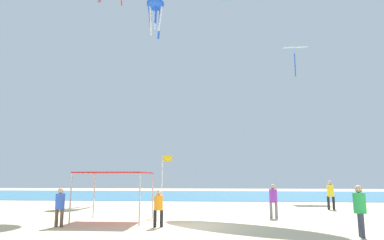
{
  "coord_description": "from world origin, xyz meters",
  "views": [
    {
      "loc": [
        1.47,
        -15.65,
        2.08
      ],
      "look_at": [
        -0.66,
        9.38,
        6.3
      ],
      "focal_mm": 32.43,
      "sensor_mm": 36.0,
      "label": 1
    }
  ],
  "objects_px": {
    "canopy_tent": "(116,175)",
    "person_rightmost": "(60,204)",
    "banner_flag": "(163,178)",
    "person_far_shore": "(360,206)",
    "person_leftmost": "(273,198)",
    "kite_diamond_white": "(294,49)",
    "person_central": "(330,193)",
    "kite_octopus_blue": "(155,6)",
    "person_near_tent": "(158,205)"
  },
  "relations": [
    {
      "from": "person_far_shore",
      "to": "kite_octopus_blue",
      "type": "relative_size",
      "value": 0.37
    },
    {
      "from": "person_far_shore",
      "to": "banner_flag",
      "type": "relative_size",
      "value": 0.54
    },
    {
      "from": "person_leftmost",
      "to": "banner_flag",
      "type": "bearing_deg",
      "value": 151.12
    },
    {
      "from": "person_rightmost",
      "to": "canopy_tent",
      "type": "bearing_deg",
      "value": 69.07
    },
    {
      "from": "canopy_tent",
      "to": "banner_flag",
      "type": "distance_m",
      "value": 3.5
    },
    {
      "from": "person_leftmost",
      "to": "kite_diamond_white",
      "type": "relative_size",
      "value": 0.44
    },
    {
      "from": "canopy_tent",
      "to": "kite_octopus_blue",
      "type": "xyz_separation_m",
      "value": [
        -2.44,
        21.37,
        20.33
      ]
    },
    {
      "from": "person_leftmost",
      "to": "kite_octopus_blue",
      "type": "relative_size",
      "value": 0.35
    },
    {
      "from": "person_leftmost",
      "to": "person_rightmost",
      "type": "xyz_separation_m",
      "value": [
        -9.74,
        -4.26,
        -0.06
      ]
    },
    {
      "from": "person_far_shore",
      "to": "person_leftmost",
      "type": "bearing_deg",
      "value": -149.39
    },
    {
      "from": "kite_octopus_blue",
      "to": "person_leftmost",
      "type": "bearing_deg",
      "value": 10.13
    },
    {
      "from": "banner_flag",
      "to": "kite_diamond_white",
      "type": "distance_m",
      "value": 27.59
    },
    {
      "from": "person_leftmost",
      "to": "person_central",
      "type": "bearing_deg",
      "value": 27.92
    },
    {
      "from": "person_far_shore",
      "to": "kite_octopus_blue",
      "type": "bearing_deg",
      "value": -143.26
    },
    {
      "from": "canopy_tent",
      "to": "person_leftmost",
      "type": "distance_m",
      "value": 8.34
    },
    {
      "from": "person_rightmost",
      "to": "kite_octopus_blue",
      "type": "distance_m",
      "value": 31.92
    },
    {
      "from": "person_central",
      "to": "kite_octopus_blue",
      "type": "relative_size",
      "value": 0.38
    },
    {
      "from": "person_near_tent",
      "to": "person_rightmost",
      "type": "distance_m",
      "value": 4.29
    },
    {
      "from": "person_leftmost",
      "to": "person_far_shore",
      "type": "height_order",
      "value": "person_far_shore"
    },
    {
      "from": "canopy_tent",
      "to": "banner_flag",
      "type": "xyz_separation_m",
      "value": [
        1.92,
        2.92,
        -0.19
      ]
    },
    {
      "from": "person_rightmost",
      "to": "banner_flag",
      "type": "bearing_deg",
      "value": 72.79
    },
    {
      "from": "canopy_tent",
      "to": "person_far_shore",
      "type": "distance_m",
      "value": 10.92
    },
    {
      "from": "person_leftmost",
      "to": "person_central",
      "type": "xyz_separation_m",
      "value": [
        4.56,
        5.32,
        0.08
      ]
    },
    {
      "from": "person_near_tent",
      "to": "person_central",
      "type": "xyz_separation_m",
      "value": [
        10.02,
        9.28,
        0.19
      ]
    },
    {
      "from": "person_far_shore",
      "to": "kite_diamond_white",
      "type": "relative_size",
      "value": 0.46
    },
    {
      "from": "person_near_tent",
      "to": "kite_octopus_blue",
      "type": "xyz_separation_m",
      "value": [
        -4.96,
        23.19,
        21.65
      ]
    },
    {
      "from": "person_far_shore",
      "to": "banner_flag",
      "type": "distance_m",
      "value": 10.68
    },
    {
      "from": "person_central",
      "to": "banner_flag",
      "type": "bearing_deg",
      "value": 22.41
    },
    {
      "from": "banner_flag",
      "to": "person_far_shore",
      "type": "bearing_deg",
      "value": -38.97
    },
    {
      "from": "canopy_tent",
      "to": "person_leftmost",
      "type": "bearing_deg",
      "value": 15.03
    },
    {
      "from": "canopy_tent",
      "to": "person_near_tent",
      "type": "xyz_separation_m",
      "value": [
        2.51,
        -1.82,
        -1.33
      ]
    },
    {
      "from": "person_leftmost",
      "to": "person_far_shore",
      "type": "xyz_separation_m",
      "value": [
        2.21,
        -5.91,
        0.04
      ]
    },
    {
      "from": "canopy_tent",
      "to": "kite_octopus_blue",
      "type": "bearing_deg",
      "value": 96.52
    },
    {
      "from": "person_far_shore",
      "to": "kite_diamond_white",
      "type": "height_order",
      "value": "kite_diamond_white"
    },
    {
      "from": "person_leftmost",
      "to": "kite_diamond_white",
      "type": "xyz_separation_m",
      "value": [
        6.0,
        20.54,
        16.05
      ]
    },
    {
      "from": "person_rightmost",
      "to": "person_far_shore",
      "type": "bearing_deg",
      "value": 11.11
    },
    {
      "from": "person_central",
      "to": "banner_flag",
      "type": "xyz_separation_m",
      "value": [
        -10.61,
        -4.54,
        0.95
      ]
    },
    {
      "from": "person_rightmost",
      "to": "banner_flag",
      "type": "distance_m",
      "value": 6.34
    },
    {
      "from": "person_near_tent",
      "to": "person_far_shore",
      "type": "height_order",
      "value": "person_far_shore"
    },
    {
      "from": "person_central",
      "to": "person_far_shore",
      "type": "height_order",
      "value": "person_central"
    },
    {
      "from": "canopy_tent",
      "to": "person_rightmost",
      "type": "distance_m",
      "value": 3.04
    },
    {
      "from": "person_rightmost",
      "to": "person_far_shore",
      "type": "height_order",
      "value": "person_far_shore"
    },
    {
      "from": "kite_diamond_white",
      "to": "canopy_tent",
      "type": "bearing_deg",
      "value": 59.21
    },
    {
      "from": "person_near_tent",
      "to": "kite_diamond_white",
      "type": "distance_m",
      "value": 31.5
    },
    {
      "from": "person_central",
      "to": "canopy_tent",
      "type": "bearing_deg",
      "value": 30.03
    },
    {
      "from": "person_central",
      "to": "person_rightmost",
      "type": "distance_m",
      "value": 17.21
    },
    {
      "from": "canopy_tent",
      "to": "person_rightmost",
      "type": "relative_size",
      "value": 1.97
    },
    {
      "from": "person_central",
      "to": "banner_flag",
      "type": "distance_m",
      "value": 11.58
    },
    {
      "from": "person_far_shore",
      "to": "person_near_tent",
      "type": "bearing_deg",
      "value": -94.18
    },
    {
      "from": "person_central",
      "to": "kite_octopus_blue",
      "type": "height_order",
      "value": "kite_octopus_blue"
    }
  ]
}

